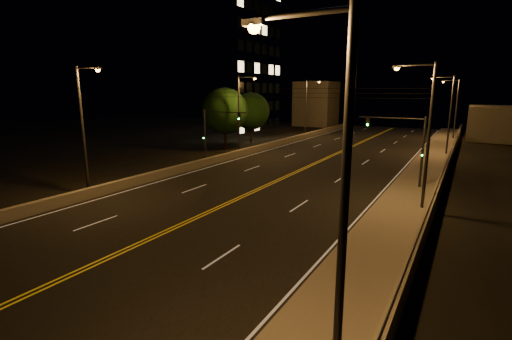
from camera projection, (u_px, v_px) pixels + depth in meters
The scene contains 22 objects.
road at pixel (246, 195), 27.59m from camera, with size 18.00×120.00×0.02m, color black.
sidewalk at pixel (399, 217), 22.28m from camera, with size 3.60×120.00×0.30m, color slate.
curb at pixel (368, 214), 23.21m from camera, with size 0.14×120.00×0.15m, color slate.
parapet_wall at pixel (430, 211), 21.34m from camera, with size 0.30×120.00×1.00m, color gray.
jersey_barrier at pixel (154, 176), 32.07m from camera, with size 0.45×120.00×0.78m, color gray.
distant_building_right at pixel (489, 123), 58.37m from camera, with size 6.00×10.00×5.27m, color #6E685C.
distant_building_left at pixel (316, 104), 81.66m from camera, with size 8.00×8.00×9.52m, color #6E685C.
parapet_rail at pixel (431, 203), 21.23m from camera, with size 0.06×0.06×120.00m, color black.
lane_markings at pixel (246, 195), 27.53m from camera, with size 17.32×116.00×0.00m.
streetlight_0 at pixel (332, 199), 7.92m from camera, with size 2.55×0.28×9.29m.
streetlight_1 at pixel (425, 128), 22.80m from camera, with size 2.55×0.28×9.29m.
streetlight_2 at pixel (448, 111), 43.08m from camera, with size 2.55×0.28×9.29m.
streetlight_3 at pixel (455, 106), 57.33m from camera, with size 2.55×0.28×9.29m.
streetlight_4 at pixel (85, 123), 26.40m from camera, with size 2.55×0.28×9.29m.
streetlight_5 at pixel (241, 110), 44.05m from camera, with size 2.55×0.28×9.29m.
streetlight_6 at pixel (307, 105), 61.66m from camera, with size 2.55×0.28×9.29m.
traffic_signal_right at pixel (409, 143), 28.59m from camera, with size 5.11×0.31×5.74m.
traffic_signal_left at pixel (213, 130), 37.74m from camera, with size 5.11×0.31×5.74m.
overhead_wires at pixel (300, 93), 34.09m from camera, with size 22.00×0.03×0.83m.
building_tower at pixel (202, 62), 65.35m from camera, with size 24.00×15.00×26.45m.
tree_0 at pixel (225, 111), 47.86m from camera, with size 5.93×5.93×8.04m.
tree_1 at pixel (251, 111), 54.39m from camera, with size 5.46×5.46×7.40m.
Camera 1 is at (13.92, -2.66, 7.62)m, focal length 26.00 mm.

